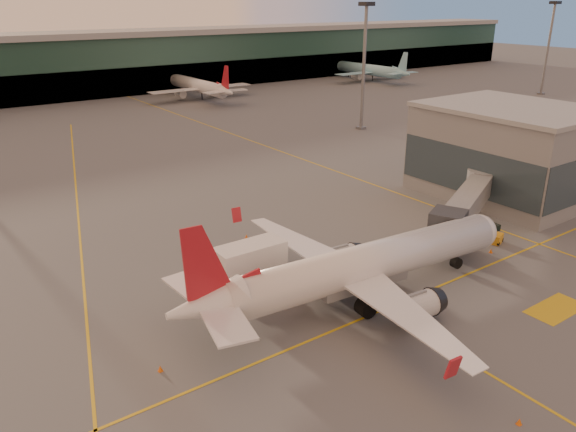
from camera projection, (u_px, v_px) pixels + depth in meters
ground at (381, 357)px, 43.79m from camera, size 600.00×600.00×0.00m
taxi_markings at (100, 212)px, 73.48m from camera, size 100.12×173.00×0.01m
terminal at (2, 69)px, 147.96m from camera, size 400.00×20.00×17.60m
gate_building at (510, 152)px, 77.93m from camera, size 18.40×22.40×12.60m
mast_east_near at (364, 58)px, 115.31m from camera, size 2.40×2.40×25.60m
mast_east_far at (549, 41)px, 159.19m from camera, size 2.40×2.40×25.60m
main_airplane at (358, 268)px, 50.54m from camera, size 35.45×31.99×10.69m
jet_bridge at (470, 201)px, 66.71m from camera, size 20.45×11.69×5.47m
catering_truck at (251, 266)px, 52.09m from camera, size 6.62×3.03×5.12m
gpu_cart at (497, 239)px, 64.06m from camera, size 2.06×1.61×1.06m
pushback_tug at (452, 243)px, 62.18m from camera, size 4.22×2.79×2.01m
cone_nose at (491, 251)px, 61.66m from camera, size 0.39×0.39×0.49m
cone_tail at (160, 368)px, 42.00m from camera, size 0.39×0.39×0.50m
cone_wing_right at (519, 421)px, 36.74m from camera, size 0.38×0.38×0.48m
cone_wing_left at (246, 237)px, 65.27m from camera, size 0.43×0.43×0.55m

